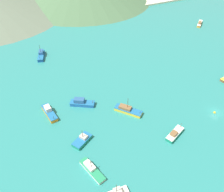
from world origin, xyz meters
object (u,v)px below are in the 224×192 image
at_px(fishing_boat_4, 128,110).
at_px(buoy_1, 214,113).
at_px(fishing_boat_7, 200,23).
at_px(fishing_boat_0, 82,140).
at_px(fishing_boat_6, 49,112).
at_px(fishing_boat_9, 41,55).
at_px(fishing_boat_2, 82,103).
at_px(fishing_boat_8, 175,134).
at_px(fishing_boat_5, 92,169).

relative_size(fishing_boat_4, buoy_1, 11.39).
distance_m(fishing_boat_4, fishing_boat_7, 94.46).
bearing_deg(fishing_boat_0, fishing_boat_6, 110.24).
bearing_deg(buoy_1, fishing_boat_0, 170.31).
distance_m(fishing_boat_4, buoy_1, 31.57).
distance_m(fishing_boat_7, fishing_boat_9, 98.95).
relative_size(fishing_boat_0, fishing_boat_9, 0.70).
distance_m(fishing_boat_4, fishing_boat_9, 57.14).
bearing_deg(fishing_boat_9, buoy_1, -54.96).
relative_size(fishing_boat_2, fishing_boat_4, 0.94).
bearing_deg(fishing_boat_4, buoy_1, -26.63).
xyz_separation_m(fishing_boat_4, fishing_boat_8, (8.32, -16.67, -0.06)).
height_order(fishing_boat_2, buoy_1, fishing_boat_2).
height_order(fishing_boat_6, buoy_1, fishing_boat_6).
relative_size(fishing_boat_5, fishing_boat_8, 1.21).
xyz_separation_m(fishing_boat_4, fishing_boat_9, (-19.40, 53.75, 0.16)).
distance_m(fishing_boat_7, buoy_1, 82.92).
height_order(fishing_boat_4, fishing_boat_6, fishing_boat_4).
height_order(fishing_boat_0, fishing_boat_9, fishing_boat_9).
xyz_separation_m(fishing_boat_6, fishing_boat_8, (34.30, -27.80, -0.19)).
distance_m(fishing_boat_2, fishing_boat_6, 12.24).
relative_size(fishing_boat_6, fishing_boat_9, 0.94).
distance_m(fishing_boat_4, fishing_boat_5, 27.03).
bearing_deg(fishing_boat_6, fishing_boat_2, -0.78).
relative_size(fishing_boat_5, fishing_boat_7, 1.03).
distance_m(fishing_boat_4, fishing_boat_6, 28.26).
xyz_separation_m(fishing_boat_2, fishing_boat_8, (22.07, -27.63, -0.24)).
height_order(fishing_boat_0, fishing_boat_2, fishing_boat_0).
distance_m(fishing_boat_0, fishing_boat_4, 20.56).
relative_size(fishing_boat_8, fishing_boat_9, 0.76).
bearing_deg(fishing_boat_7, fishing_boat_0, -150.14).
bearing_deg(fishing_boat_4, fishing_boat_8, -63.47).
height_order(fishing_boat_7, buoy_1, fishing_boat_7).
bearing_deg(fishing_boat_0, fishing_boat_5, -96.41).
bearing_deg(fishing_boat_6, fishing_boat_0, -69.76).
height_order(fishing_boat_0, fishing_boat_6, fishing_boat_0).
bearing_deg(fishing_boat_5, fishing_boat_0, 83.59).
relative_size(fishing_boat_2, fishing_boat_8, 1.15).
bearing_deg(fishing_boat_8, fishing_boat_6, 140.98).
bearing_deg(fishing_boat_6, fishing_boat_4, -23.18).
height_order(fishing_boat_7, fishing_boat_9, fishing_boat_9).
height_order(fishing_boat_5, fishing_boat_9, fishing_boat_9).
relative_size(fishing_boat_2, fishing_boat_6, 0.93).
relative_size(fishing_boat_2, buoy_1, 10.76).
height_order(fishing_boat_9, buoy_1, fishing_boat_9).
relative_size(fishing_boat_0, fishing_boat_2, 0.80).
bearing_deg(fishing_boat_0, buoy_1, -9.69).
relative_size(fishing_boat_0, fishing_boat_7, 0.78).
relative_size(fishing_boat_0, fishing_boat_8, 0.92).
bearing_deg(fishing_boat_0, fishing_boat_7, 29.86).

